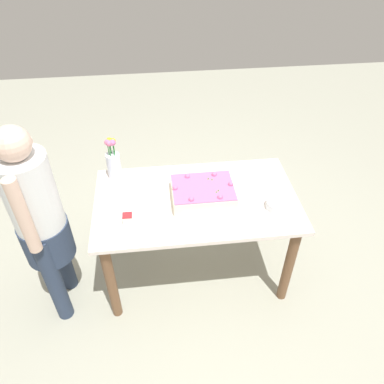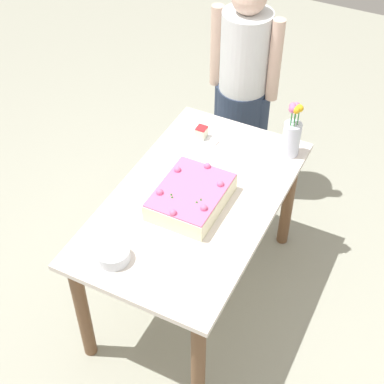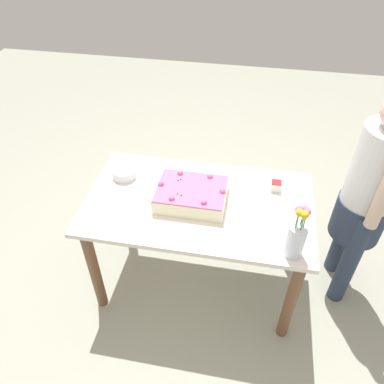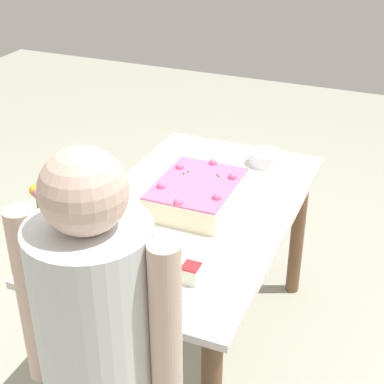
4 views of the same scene
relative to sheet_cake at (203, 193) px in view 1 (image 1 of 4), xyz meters
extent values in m
plane|color=#9FA08F|center=(0.04, 0.00, -0.82)|extent=(8.00, 8.00, 0.00)
cube|color=white|center=(0.04, 0.00, -0.07)|extent=(1.38, 0.80, 0.03)
cylinder|color=brown|center=(-0.57, -0.33, -0.45)|extent=(0.07, 0.07, 0.74)
cylinder|color=brown|center=(0.66, -0.33, -0.45)|extent=(0.07, 0.07, 0.74)
cylinder|color=brown|center=(-0.57, 0.32, -0.45)|extent=(0.07, 0.07, 0.74)
cylinder|color=brown|center=(0.66, 0.32, -0.45)|extent=(0.07, 0.07, 0.74)
cube|color=#F5F1C7|center=(0.00, 0.00, -0.01)|extent=(0.42, 0.32, 0.09)
cube|color=pink|center=(0.00, 0.00, 0.05)|extent=(0.41, 0.31, 0.01)
sphere|color=pink|center=(0.19, 0.00, 0.05)|extent=(0.04, 0.04, 0.04)
sphere|color=pink|center=(0.09, 0.12, 0.05)|extent=(0.04, 0.04, 0.04)
sphere|color=pink|center=(-0.09, 0.12, 0.05)|extent=(0.04, 0.04, 0.04)
sphere|color=pink|center=(-0.19, 0.00, 0.05)|extent=(0.04, 0.04, 0.04)
sphere|color=pink|center=(-0.09, -0.12, 0.05)|extent=(0.04, 0.04, 0.04)
sphere|color=pink|center=(0.09, -0.12, 0.05)|extent=(0.04, 0.04, 0.04)
cone|color=#2D8438|center=(-0.07, -0.07, 0.05)|extent=(0.02, 0.02, 0.02)
cone|color=#2D8438|center=(-0.09, 0.05, 0.05)|extent=(0.02, 0.02, 0.02)
cone|color=#2D8438|center=(-0.08, 0.06, 0.05)|extent=(0.02, 0.02, 0.02)
cone|color=#2D8438|center=(-0.05, -0.08, 0.05)|extent=(0.02, 0.02, 0.02)
cylinder|color=white|center=(0.50, 0.18, -0.05)|extent=(0.20, 0.20, 0.01)
cube|color=white|center=(0.50, 0.18, -0.01)|extent=(0.06, 0.06, 0.06)
cube|color=red|center=(0.50, 0.18, 0.02)|extent=(0.06, 0.06, 0.01)
cube|color=silver|center=(0.37, -0.22, -0.05)|extent=(0.21, 0.03, 0.00)
cylinder|color=white|center=(0.60, -0.31, 0.05)|extent=(0.10, 0.10, 0.20)
cylinder|color=#2D8438|center=(0.62, -0.31, 0.20)|extent=(0.01, 0.01, 0.10)
sphere|color=#D86792|center=(0.62, -0.31, 0.25)|extent=(0.04, 0.04, 0.04)
cylinder|color=#2D8438|center=(0.61, -0.29, 0.20)|extent=(0.01, 0.01, 0.10)
sphere|color=#DC668F|center=(0.61, -0.29, 0.25)|extent=(0.04, 0.04, 0.04)
cylinder|color=#2D8438|center=(0.58, -0.30, 0.20)|extent=(0.01, 0.01, 0.10)
sphere|color=#D2659C|center=(0.58, -0.30, 0.25)|extent=(0.04, 0.04, 0.04)
cylinder|color=#2D8438|center=(0.58, -0.32, 0.20)|extent=(0.01, 0.01, 0.10)
sphere|color=yellow|center=(0.58, -0.32, 0.25)|extent=(0.04, 0.04, 0.04)
cylinder|color=#2D8438|center=(0.61, -0.33, 0.20)|extent=(0.01, 0.01, 0.10)
sphere|color=yellow|center=(0.61, -0.33, 0.25)|extent=(0.04, 0.04, 0.04)
cylinder|color=silver|center=(-0.48, 0.15, -0.02)|extent=(0.16, 0.16, 0.06)
cylinder|color=#2A374F|center=(1.04, 0.29, -0.43)|extent=(0.11, 0.11, 0.78)
cylinder|color=#2A374F|center=(1.04, 0.03, -0.43)|extent=(0.11, 0.11, 0.78)
cylinder|color=#2A374F|center=(1.04, 0.16, -0.16)|extent=(0.31, 0.31, 0.28)
cylinder|color=silver|center=(1.04, 0.16, 0.22)|extent=(0.30, 0.30, 0.52)
sphere|color=beige|center=(1.04, 0.16, 0.57)|extent=(0.20, 0.20, 0.20)
cylinder|color=beige|center=(1.04, 0.34, 0.22)|extent=(0.08, 0.08, 0.52)
cylinder|color=beige|center=(1.04, -0.03, 0.22)|extent=(0.08, 0.08, 0.52)
camera|label=1|loc=(0.29, 1.89, 1.64)|focal=35.00mm
camera|label=2|loc=(-1.87, -0.95, 2.03)|focal=55.00mm
camera|label=3|loc=(0.31, -1.66, 1.49)|focal=35.00mm
camera|label=4|loc=(1.97, 0.80, 1.18)|focal=55.00mm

